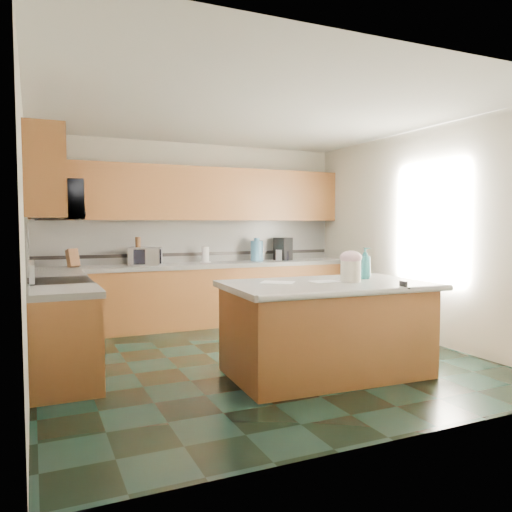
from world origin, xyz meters
TOP-DOWN VIEW (x-y plane):
  - floor at (0.00, 0.00)m, footprint 4.60×4.60m
  - ceiling at (0.00, 0.00)m, footprint 4.60×4.60m
  - wall_back at (0.00, 2.32)m, footprint 4.60×0.04m
  - wall_front at (0.00, -2.32)m, footprint 4.60×0.04m
  - wall_left at (-2.32, 0.00)m, footprint 0.04×4.60m
  - wall_right at (2.32, 0.00)m, footprint 0.04×4.60m
  - back_base_cab at (0.00, 2.00)m, footprint 4.60×0.60m
  - back_countertop at (0.00, 2.00)m, footprint 4.60×0.64m
  - back_upper_cab at (0.00, 2.13)m, footprint 4.60×0.33m
  - back_backsplash at (0.00, 2.29)m, footprint 4.60×0.02m
  - back_accent_band at (0.00, 2.28)m, footprint 4.60×0.01m
  - left_base_cab_rear at (-2.00, 1.29)m, footprint 0.60×0.82m
  - left_counter_rear at (-2.00, 1.29)m, footprint 0.64×0.82m
  - left_base_cab_front at (-2.00, -0.24)m, footprint 0.60×0.72m
  - left_counter_front at (-2.00, -0.24)m, footprint 0.64×0.72m
  - left_backsplash at (-2.29, 0.55)m, footprint 0.02×2.30m
  - left_accent_band at (-2.28, 0.55)m, footprint 0.01×2.30m
  - left_upper_cab_rear at (-2.13, 1.42)m, footprint 0.33×1.09m
  - left_upper_cab_front at (-2.13, -0.24)m, footprint 0.33×0.72m
  - range_body at (-2.00, 0.50)m, footprint 0.60×0.76m
  - range_oven_door at (-1.71, 0.50)m, footprint 0.02×0.68m
  - range_cooktop at (-2.00, 0.50)m, footprint 0.62×0.78m
  - range_handle at (-1.68, 0.50)m, footprint 0.02×0.66m
  - range_backguard at (-2.26, 0.50)m, footprint 0.06×0.76m
  - microwave at (-2.00, 0.50)m, footprint 0.50×0.73m
  - island_base at (0.40, -0.79)m, footprint 1.94×1.16m
  - island_top at (0.40, -0.79)m, footprint 2.04×1.27m
  - island_bullnose at (0.40, -1.38)m, footprint 1.99×0.15m
  - treat_jar at (0.65, -0.85)m, footprint 0.26×0.26m
  - treat_jar_lid at (0.65, -0.85)m, footprint 0.22×0.22m
  - treat_jar_knob at (0.65, -0.85)m, footprint 0.07×0.02m
  - treat_jar_knob_end_l at (0.61, -0.85)m, footprint 0.04×0.04m
  - treat_jar_knob_end_r at (0.68, -0.85)m, footprint 0.04×0.04m
  - soap_bottle_island at (0.95, -0.68)m, footprint 0.16×0.16m
  - paper_sheet_a at (0.42, -0.73)m, footprint 0.28×0.21m
  - paper_sheet_b at (-0.05, -0.61)m, footprint 0.40×0.38m
  - clamp_body at (0.87, -1.36)m, footprint 0.03×0.09m
  - clamp_handle at (0.87, -1.42)m, footprint 0.01×0.06m
  - knife_block at (-1.76, 2.05)m, footprint 0.18×0.21m
  - utensil_crock at (-0.89, 2.08)m, footprint 0.13×0.13m
  - utensil_bundle at (-0.89, 2.08)m, footprint 0.07×0.07m
  - toaster_oven at (-0.79, 2.05)m, footprint 0.51×0.44m
  - toaster_oven_door at (-0.79, 1.91)m, footprint 0.38×0.01m
  - paper_towel at (0.11, 2.10)m, footprint 0.10×0.10m
  - paper_towel_base at (0.11, 2.10)m, footprint 0.16×0.16m
  - water_jug at (0.93, 2.06)m, footprint 0.19×0.19m
  - water_jug_neck at (0.93, 2.06)m, footprint 0.09×0.09m
  - coffee_maker at (1.40, 2.08)m, footprint 0.28×0.30m
  - coffee_carafe at (1.40, 2.03)m, footprint 0.15×0.15m
  - soap_bottle_back at (1.34, 2.05)m, footprint 0.15×0.15m
  - soap_back_cap at (1.34, 2.05)m, footprint 0.02×0.02m
  - window_light_proxy at (2.29, -0.20)m, footprint 0.02×1.40m

SIDE VIEW (x-z plane):
  - floor at x=0.00m, z-range 0.00..0.00m
  - range_oven_door at x=-1.71m, z-range 0.12..0.68m
  - back_base_cab at x=0.00m, z-range 0.00..0.86m
  - left_base_cab_rear at x=-2.00m, z-range 0.00..0.86m
  - left_base_cab_front at x=-2.00m, z-range 0.00..0.86m
  - island_base at x=0.40m, z-range 0.00..0.86m
  - range_body at x=-2.00m, z-range 0.00..0.88m
  - range_handle at x=-1.68m, z-range 0.77..0.79m
  - back_countertop at x=0.00m, z-range 0.86..0.92m
  - left_counter_rear at x=-2.00m, z-range 0.86..0.92m
  - left_counter_front at x=-2.00m, z-range 0.86..0.92m
  - island_top at x=0.40m, z-range 0.86..0.92m
  - island_bullnose at x=0.40m, z-range 0.86..0.92m
  - range_cooktop at x=-2.00m, z-range 0.88..0.92m
  - clamp_handle at x=0.87m, z-range 0.90..0.92m
  - paper_sheet_a at x=0.42m, z-range 0.92..0.92m
  - paper_sheet_b at x=-0.05m, z-range 0.92..0.92m
  - paper_towel_base at x=0.11m, z-range 0.92..0.93m
  - clamp_body at x=0.87m, z-range 0.89..0.97m
  - coffee_carafe at x=1.40m, z-range 0.92..1.07m
  - utensil_crock at x=-0.89m, z-range 0.92..1.08m
  - range_backguard at x=-2.26m, z-range 0.93..1.11m
  - treat_jar at x=0.65m, z-range 0.92..1.13m
  - paper_towel at x=0.11m, z-range 0.92..1.15m
  - back_accent_band at x=0.00m, z-range 1.02..1.06m
  - left_accent_band at x=-2.28m, z-range 1.02..1.06m
  - knife_block at x=-1.76m, z-range 0.91..1.17m
  - toaster_oven at x=-0.79m, z-range 0.92..1.17m
  - toaster_oven_door at x=-0.79m, z-range 0.94..1.15m
  - soap_bottle_back at x=1.34m, z-range 0.92..1.17m
  - water_jug at x=0.93m, z-range 0.92..1.23m
  - soap_bottle_island at x=0.95m, z-range 0.92..1.25m
  - coffee_maker at x=1.40m, z-range 0.92..1.28m
  - treat_jar_lid at x=0.65m, z-range 1.09..1.23m
  - soap_back_cap at x=1.34m, z-range 1.17..1.20m
  - utensil_bundle at x=-0.89m, z-range 1.08..1.31m
  - treat_jar_knob at x=0.65m, z-range 1.20..1.22m
  - treat_jar_knob_end_l at x=0.61m, z-range 1.19..1.23m
  - treat_jar_knob_end_r at x=0.68m, z-range 1.19..1.23m
  - back_backsplash at x=0.00m, z-range 0.92..1.55m
  - left_backsplash at x=-2.29m, z-range 0.92..1.55m
  - water_jug_neck at x=0.93m, z-range 1.23..1.28m
  - wall_back at x=0.00m, z-range 0.00..2.70m
  - wall_front at x=0.00m, z-range 0.00..2.70m
  - wall_left at x=-2.32m, z-range 0.00..2.70m
  - wall_right at x=2.32m, z-range 0.00..2.70m
  - window_light_proxy at x=2.29m, z-range 0.95..2.05m
  - microwave at x=-2.00m, z-range 1.53..1.94m
  - back_upper_cab at x=0.00m, z-range 1.55..2.33m
  - left_upper_cab_rear at x=-2.13m, z-range 1.55..2.33m
  - left_upper_cab_front at x=-2.13m, z-range 1.55..2.33m
  - ceiling at x=0.00m, z-range 2.70..2.70m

